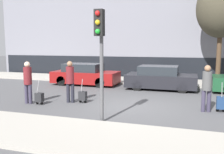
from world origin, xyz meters
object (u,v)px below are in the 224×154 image
parked_car_0 (85,75)px  parked_car_1 (160,78)px  trolley_center (83,96)px  parked_bicycle (160,76)px  bare_tree_near_crossing (221,8)px  trolley_right (221,103)px  pedestrian_center (70,79)px  traffic_light (100,43)px  pedestrian_right (207,85)px  trolley_left (39,97)px  pedestrian_left (28,80)px

parked_car_0 → parked_car_1: parked_car_0 is taller
parked_car_1 → trolley_center: bearing=-121.8°
parked_bicycle → bare_tree_near_crossing: bearing=3.3°
trolley_center → trolley_right: size_ratio=0.94×
pedestrian_center → trolley_center: pedestrian_center is taller
traffic_light → pedestrian_center: bearing=134.4°
parked_car_0 → parked_bicycle: bearing=25.1°
parked_car_0 → pedestrian_right: bearing=-33.5°
parked_car_1 → trolley_left: (-4.40, -5.34, -0.32)m
trolley_left → bare_tree_near_crossing: size_ratio=0.16×
pedestrian_left → traffic_light: traffic_light is taller
pedestrian_left → parked_bicycle: bearing=-119.4°
pedestrian_right → traffic_light: traffic_light is taller
pedestrian_center → trolley_center: (0.54, 0.09, -0.72)m
pedestrian_center → bare_tree_near_crossing: 10.32m
pedestrian_left → trolley_left: pedestrian_left is taller
parked_car_1 → pedestrian_center: bearing=-126.0°
parked_car_0 → trolley_right: bearing=-30.8°
parked_car_1 → pedestrian_right: bearing=-63.3°
parked_car_1 → pedestrian_left: 7.28m
parked_car_0 → parked_car_1: bearing=-2.3°
parked_car_1 → traffic_light: bearing=-98.8°
trolley_left → trolley_right: 7.24m
pedestrian_left → trolley_right: pedestrian_left is taller
pedestrian_right → trolley_center: bearing=-13.2°
parked_car_1 → bare_tree_near_crossing: bare_tree_near_crossing is taller
trolley_left → trolley_center: bearing=27.8°
parked_bicycle → pedestrian_left: bearing=-121.4°
parked_car_0 → parked_car_1: 4.75m
trolley_right → parked_car_1: bearing=122.7°
parked_car_0 → pedestrian_left: size_ratio=2.28×
pedestrian_right → parked_bicycle: bearing=-83.3°
pedestrian_right → trolley_right: bearing=179.9°
pedestrian_center → trolley_center: size_ratio=1.73×
pedestrian_right → bare_tree_near_crossing: 7.89m
trolley_left → trolley_right: bearing=8.4°
trolley_left → bare_tree_near_crossing: (7.64, 7.83, 4.38)m
parked_bicycle → bare_tree_near_crossing: bare_tree_near_crossing is taller
parked_car_1 → pedestrian_left: size_ratio=2.16×
parked_car_0 → traffic_light: traffic_light is taller
parked_bicycle → pedestrian_right: bearing=-69.3°
pedestrian_center → parked_bicycle: (3.03, 6.87, -0.55)m
pedestrian_right → trolley_left: bearing=-6.1°
pedestrian_center → trolley_right: pedestrian_center is taller
pedestrian_right → parked_bicycle: 7.18m
trolley_center → bare_tree_near_crossing: (6.03, 6.98, 4.38)m
trolley_right → traffic_light: size_ratio=0.31×
trolley_left → parked_bicycle: size_ratio=0.59×
parked_car_1 → trolley_center: parked_car_1 is taller
pedestrian_right → pedestrian_center: bearing=-12.3°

